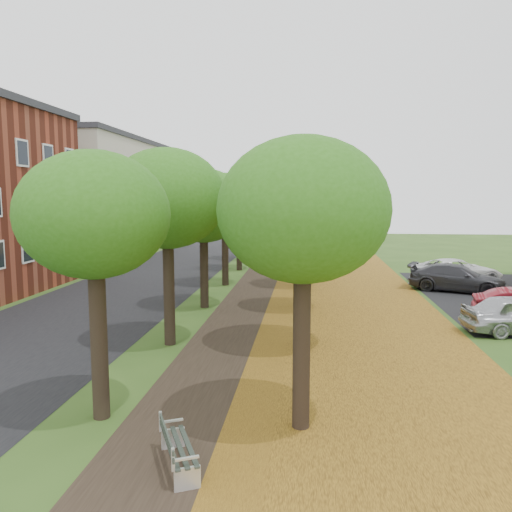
# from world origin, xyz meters

# --- Properties ---
(ground) EXTENTS (120.00, 120.00, 0.00)m
(ground) POSITION_xyz_m (0.00, 0.00, 0.00)
(ground) COLOR #2D4C19
(ground) RESTS_ON ground
(street_asphalt) EXTENTS (8.00, 70.00, 0.01)m
(street_asphalt) POSITION_xyz_m (-7.50, 15.00, 0.00)
(street_asphalt) COLOR black
(street_asphalt) RESTS_ON ground
(footpath) EXTENTS (3.20, 70.00, 0.01)m
(footpath) POSITION_xyz_m (0.00, 15.00, 0.00)
(footpath) COLOR black
(footpath) RESTS_ON ground
(leaf_verge) EXTENTS (7.50, 70.00, 0.01)m
(leaf_verge) POSITION_xyz_m (5.00, 15.00, 0.01)
(leaf_verge) COLOR #A6731E
(leaf_verge) RESTS_ON ground
(tree_row_west) EXTENTS (3.85, 33.85, 6.47)m
(tree_row_west) POSITION_xyz_m (-2.20, 15.00, 4.80)
(tree_row_west) COLOR black
(tree_row_west) RESTS_ON ground
(tree_row_east) EXTENTS (3.85, 33.85, 6.47)m
(tree_row_east) POSITION_xyz_m (2.60, 15.00, 4.80)
(tree_row_east) COLOR black
(tree_row_east) RESTS_ON ground
(building_cream) EXTENTS (10.30, 20.30, 10.40)m
(building_cream) POSITION_xyz_m (-17.00, 33.00, 5.21)
(building_cream) COLOR beige
(building_cream) RESTS_ON ground
(bench) EXTENTS (1.19, 1.80, 0.83)m
(bench) POSITION_xyz_m (0.20, -2.02, 0.43)
(bench) COLOR #27312B
(bench) RESTS_ON ground
(car_grey) EXTENTS (5.57, 3.84, 1.50)m
(car_grey) POSITION_xyz_m (11.00, 17.46, 0.75)
(car_grey) COLOR #2D2D32
(car_grey) RESTS_ON ground
(car_white) EXTENTS (5.69, 3.51, 1.47)m
(car_white) POSITION_xyz_m (11.82, 20.32, 0.73)
(car_white) COLOR white
(car_white) RESTS_ON ground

